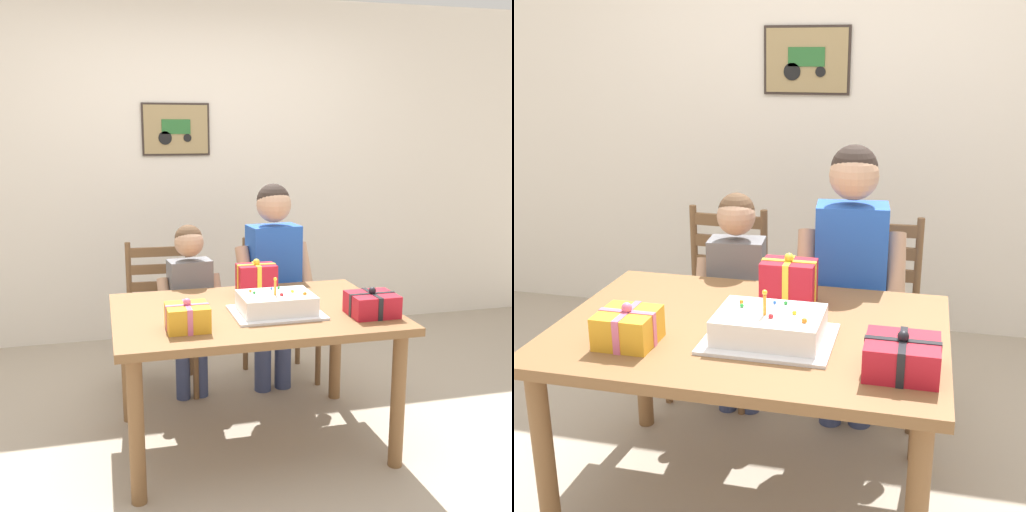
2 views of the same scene
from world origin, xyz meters
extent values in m
plane|color=tan|center=(0.00, 0.00, 0.00)|extent=(20.00, 20.00, 0.00)
cube|color=silver|center=(0.00, 1.87, 1.30)|extent=(6.40, 0.08, 2.60)
cube|color=#332823|center=(-0.14, 1.82, 1.62)|extent=(0.51, 0.02, 0.39)
cube|color=#9E8456|center=(-0.14, 1.81, 1.62)|extent=(0.48, 0.01, 0.36)
cube|color=#28662D|center=(-0.14, 1.81, 1.64)|extent=(0.22, 0.01, 0.11)
cylinder|color=black|center=(-0.23, 1.81, 1.56)|extent=(0.10, 0.01, 0.10)
cylinder|color=black|center=(-0.06, 1.81, 1.56)|extent=(0.06, 0.01, 0.06)
cube|color=brown|center=(0.00, 0.00, 0.71)|extent=(1.40, 0.97, 0.04)
cylinder|color=brown|center=(-0.62, -0.40, 0.34)|extent=(0.07, 0.07, 0.69)
cylinder|color=brown|center=(-0.62, 0.40, 0.34)|extent=(0.07, 0.07, 0.69)
cylinder|color=brown|center=(0.62, 0.40, 0.34)|extent=(0.07, 0.07, 0.69)
cube|color=silver|center=(0.10, -0.10, 0.73)|extent=(0.44, 0.34, 0.01)
cube|color=white|center=(0.10, -0.10, 0.78)|extent=(0.36, 0.26, 0.09)
cylinder|color=orange|center=(0.08, -0.12, 0.86)|extent=(0.01, 0.01, 0.07)
sphere|color=yellow|center=(0.08, -0.12, 0.91)|extent=(0.02, 0.02, 0.02)
sphere|color=green|center=(0.13, -0.01, 0.83)|extent=(0.01, 0.01, 0.01)
sphere|color=blue|center=(0.09, -0.01, 0.83)|extent=(0.01, 0.01, 0.01)
sphere|color=orange|center=(0.23, -0.15, 0.83)|extent=(0.02, 0.02, 0.02)
sphere|color=red|center=(0.11, -0.14, 0.83)|extent=(0.02, 0.02, 0.02)
sphere|color=yellow|center=(0.18, -0.09, 0.83)|extent=(0.02, 0.02, 0.02)
sphere|color=orange|center=(-0.02, -0.03, 0.83)|extent=(0.01, 0.01, 0.01)
sphere|color=green|center=(-0.01, -0.07, 0.83)|extent=(0.01, 0.01, 0.01)
cube|color=gold|center=(-0.36, -0.23, 0.78)|extent=(0.19, 0.18, 0.11)
cube|color=#DB668E|center=(-0.36, -0.23, 0.78)|extent=(0.20, 0.02, 0.12)
cube|color=#DB668E|center=(-0.36, -0.23, 0.78)|extent=(0.02, 0.19, 0.12)
sphere|color=#DB668E|center=(-0.36, -0.23, 0.85)|extent=(0.04, 0.04, 0.04)
cube|color=red|center=(0.09, 0.26, 0.81)|extent=(0.21, 0.13, 0.17)
cube|color=yellow|center=(0.09, 0.26, 0.81)|extent=(0.21, 0.02, 0.18)
cube|color=yellow|center=(0.09, 0.26, 0.81)|extent=(0.02, 0.14, 0.18)
sphere|color=yellow|center=(0.09, 0.26, 0.91)|extent=(0.04, 0.04, 0.04)
cube|color=red|center=(0.54, -0.23, 0.78)|extent=(0.23, 0.20, 0.11)
cube|color=black|center=(0.54, -0.23, 0.78)|extent=(0.23, 0.02, 0.11)
cube|color=black|center=(0.54, -0.23, 0.78)|extent=(0.02, 0.20, 0.11)
sphere|color=black|center=(0.54, -0.23, 0.85)|extent=(0.04, 0.04, 0.04)
cube|color=brown|center=(-0.39, 0.79, 0.45)|extent=(0.44, 0.44, 0.04)
cylinder|color=brown|center=(-0.21, 0.59, 0.21)|extent=(0.04, 0.04, 0.43)
cylinder|color=brown|center=(-0.59, 0.61, 0.21)|extent=(0.04, 0.04, 0.43)
cylinder|color=brown|center=(-0.19, 0.97, 0.21)|extent=(0.04, 0.04, 0.43)
cylinder|color=brown|center=(-0.57, 0.99, 0.21)|extent=(0.04, 0.04, 0.43)
cylinder|color=brown|center=(-0.19, 0.97, 0.70)|extent=(0.04, 0.04, 0.45)
cylinder|color=brown|center=(-0.57, 0.99, 0.70)|extent=(0.04, 0.04, 0.45)
cube|color=brown|center=(-0.38, 0.98, 0.63)|extent=(0.36, 0.04, 0.06)
cube|color=brown|center=(-0.38, 0.98, 0.74)|extent=(0.36, 0.04, 0.06)
cube|color=brown|center=(-0.38, 0.98, 0.85)|extent=(0.36, 0.04, 0.06)
cube|color=brown|center=(0.39, 0.79, 0.45)|extent=(0.43, 0.43, 0.04)
cylinder|color=brown|center=(0.58, 0.61, 0.21)|extent=(0.04, 0.04, 0.43)
cylinder|color=brown|center=(0.21, 0.60, 0.21)|extent=(0.04, 0.04, 0.43)
cylinder|color=brown|center=(0.57, 0.99, 0.21)|extent=(0.04, 0.04, 0.43)
cylinder|color=brown|center=(0.19, 0.98, 0.21)|extent=(0.04, 0.04, 0.43)
cylinder|color=brown|center=(0.57, 0.99, 0.70)|extent=(0.04, 0.04, 0.45)
cylinder|color=brown|center=(0.19, 0.98, 0.70)|extent=(0.04, 0.04, 0.45)
cube|color=brown|center=(0.38, 0.98, 0.63)|extent=(0.36, 0.04, 0.06)
cube|color=brown|center=(0.38, 0.98, 0.74)|extent=(0.36, 0.04, 0.06)
cube|color=brown|center=(0.38, 0.98, 0.85)|extent=(0.36, 0.04, 0.06)
cylinder|color=#38426B|center=(0.35, 0.63, 0.25)|extent=(0.11, 0.11, 0.49)
cylinder|color=#38426B|center=(0.22, 0.62, 0.25)|extent=(0.11, 0.11, 0.49)
cube|color=blue|center=(0.29, 0.62, 0.77)|extent=(0.32, 0.22, 0.56)
cylinder|color=tan|center=(0.48, 0.61, 0.75)|extent=(0.11, 0.24, 0.37)
cylinder|color=tan|center=(0.10, 0.56, 0.75)|extent=(0.11, 0.24, 0.37)
sphere|color=tan|center=(0.29, 0.62, 1.18)|extent=(0.21, 0.21, 0.21)
sphere|color=#2D231E|center=(0.29, 0.63, 1.20)|extent=(0.20, 0.20, 0.20)
cylinder|color=#38426B|center=(-0.17, 0.63, 0.20)|extent=(0.09, 0.09, 0.40)
cylinder|color=#38426B|center=(-0.28, 0.62, 0.20)|extent=(0.09, 0.09, 0.40)
cube|color=slate|center=(-0.23, 0.62, 0.63)|extent=(0.26, 0.18, 0.46)
cylinder|color=tan|center=(-0.07, 0.61, 0.62)|extent=(0.09, 0.20, 0.31)
cylinder|color=tan|center=(-0.38, 0.58, 0.62)|extent=(0.09, 0.20, 0.31)
sphere|color=tan|center=(-0.23, 0.62, 0.97)|extent=(0.17, 0.17, 0.17)
sphere|color=brown|center=(-0.23, 0.63, 0.99)|extent=(0.16, 0.16, 0.16)
camera|label=1|loc=(-0.72, -2.89, 1.62)|focal=42.91mm
camera|label=2|loc=(0.57, -2.09, 1.67)|focal=45.99mm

